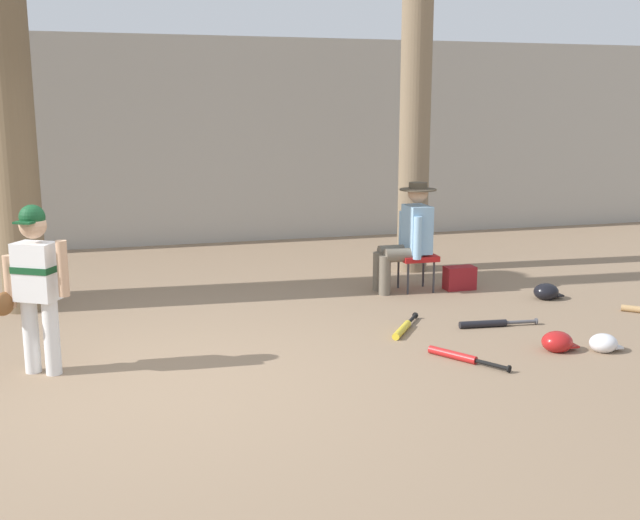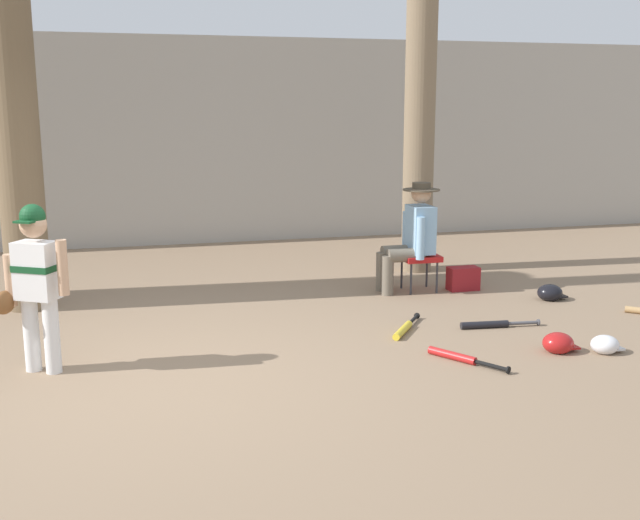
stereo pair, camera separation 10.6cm
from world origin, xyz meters
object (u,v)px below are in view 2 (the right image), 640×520
at_px(tree_behind_spectator, 421,64).
at_px(folding_stool, 419,258).
at_px(young_ballplayer, 35,278).
at_px(bat_red_barrel, 458,357).
at_px(batting_helmet_black, 550,293).
at_px(seated_spectator, 412,234).
at_px(tree_near_player, 7,10).
at_px(handbag_beside_stool, 463,279).
at_px(batting_helmet_red, 558,343).
at_px(bat_black_composite, 491,324).
at_px(bat_yellow_trainer, 404,329).
at_px(batting_helmet_white, 605,345).

bearing_deg(tree_behind_spectator, folding_stool, -110.18).
relative_size(young_ballplayer, bat_red_barrel, 2.01).
bearing_deg(young_ballplayer, batting_helmet_black, 10.73).
xyz_separation_m(bat_red_barrel, batting_helmet_black, (1.77, 1.55, 0.05)).
bearing_deg(bat_red_barrel, seated_spectator, 77.94).
distance_m(young_ballplayer, batting_helmet_black, 5.13).
height_order(tree_near_player, folding_stool, tree_near_player).
xyz_separation_m(young_ballplayer, handbag_beside_stool, (4.30, 1.59, -0.61)).
height_order(tree_near_player, batting_helmet_red, tree_near_player).
distance_m(bat_black_composite, bat_yellow_trainer, 0.82).
bearing_deg(bat_yellow_trainer, tree_behind_spectator, 65.91).
bearing_deg(bat_red_barrel, batting_helmet_red, -0.28).
distance_m(bat_red_barrel, batting_helmet_white, 1.27).
height_order(batting_helmet_black, batting_helmet_red, batting_helmet_black).
relative_size(tree_near_player, young_ballplayer, 4.91).
height_order(tree_near_player, bat_black_composite, tree_near_player).
distance_m(bat_yellow_trainer, batting_helmet_red, 1.34).
xyz_separation_m(young_ballplayer, batting_helmet_black, (4.99, 0.95, -0.67)).
relative_size(bat_red_barrel, batting_helmet_red, 2.09).
height_order(bat_yellow_trainer, batting_helmet_white, batting_helmet_white).
xyz_separation_m(tree_near_player, bat_yellow_trainer, (3.37, -1.78, -2.87)).
relative_size(seated_spectator, bat_red_barrel, 1.85).
distance_m(seated_spectator, bat_yellow_trainer, 1.68).
bearing_deg(batting_helmet_black, bat_black_composite, -144.50).
relative_size(young_ballplayer, batting_helmet_black, 4.14).
relative_size(handbag_beside_stool, bat_yellow_trainer, 0.53).
distance_m(folding_stool, bat_black_composite, 1.55).
xyz_separation_m(folding_stool, bat_red_barrel, (-0.59, -2.28, -0.33)).
distance_m(batting_helmet_red, batting_helmet_white, 0.38).
xyz_separation_m(tree_near_player, batting_helmet_white, (4.78, -2.75, -2.83)).
bearing_deg(batting_helmet_red, tree_near_player, 149.12).
bearing_deg(young_ballplayer, tree_near_player, 98.04).
bearing_deg(batting_helmet_white, bat_yellow_trainer, 145.21).
xyz_separation_m(seated_spectator, batting_helmet_red, (0.41, -2.29, -0.56)).
xyz_separation_m(batting_helmet_red, batting_helmet_white, (0.37, -0.12, -0.01)).
height_order(seated_spectator, bat_red_barrel, seated_spectator).
bearing_deg(batting_helmet_white, folding_stool, 105.82).
relative_size(young_ballplayer, folding_stool, 3.18).
bearing_deg(handbag_beside_stool, tree_behind_spectator, 95.97).
distance_m(handbag_beside_stool, batting_helmet_red, 2.20).
bearing_deg(batting_helmet_white, bat_black_composite, 123.02).
bearing_deg(bat_black_composite, batting_helmet_white, -56.98).
distance_m(bat_black_composite, batting_helmet_red, 0.81).
distance_m(handbag_beside_stool, bat_black_composite, 1.47).
distance_m(young_ballplayer, bat_black_composite, 3.98).
bearing_deg(seated_spectator, handbag_beside_stool, -9.45).
bearing_deg(tree_near_player, bat_black_composite, -23.92).
distance_m(tree_near_player, bat_red_barrel, 5.24).
bearing_deg(batting_helmet_red, seated_spectator, 100.24).
xyz_separation_m(folding_stool, batting_helmet_white, (0.68, -2.40, -0.29)).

